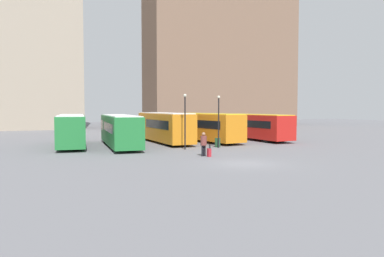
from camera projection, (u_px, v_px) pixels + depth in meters
name	position (u px, v px, depth m)	size (l,w,h in m)	color
ground_plane	(245.00, 164.00, 24.75)	(160.00, 160.00, 0.00)	slate
building_block_left	(10.00, 19.00, 64.17)	(23.41, 11.62, 37.87)	tan
building_block_right	(220.00, 46.00, 78.53)	(30.78, 11.78, 33.41)	#7F604C
bus_0	(71.00, 129.00, 35.69)	(3.21, 10.94, 3.03)	#237A38
bus_1	(120.00, 129.00, 35.69)	(3.01, 12.34, 3.00)	#237A38
bus_2	(164.00, 126.00, 39.69)	(3.08, 11.38, 3.17)	orange
bus_3	(207.00, 126.00, 40.62)	(4.33, 10.64, 3.10)	orange
bus_4	(255.00, 126.00, 43.10)	(3.42, 11.11, 2.96)	red
traveler	(204.00, 142.00, 28.45)	(0.49, 0.49, 1.83)	black
suitcase	(209.00, 152.00, 28.18)	(0.25, 0.33, 0.91)	#B7232D
lamp_post_0	(219.00, 117.00, 34.46)	(0.28, 0.28, 4.82)	black
lamp_post_1	(185.00, 116.00, 32.97)	(0.28, 0.28, 4.92)	black
trash_bin	(218.00, 143.00, 35.17)	(0.52, 0.52, 0.85)	#285633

